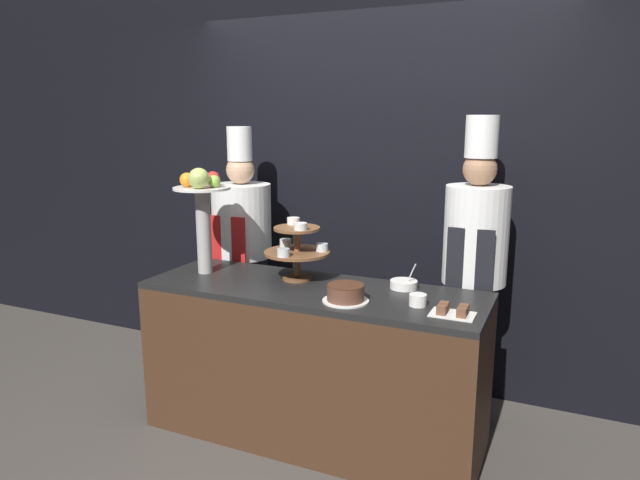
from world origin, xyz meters
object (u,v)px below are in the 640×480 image
chef_left (242,246)px  chef_center_left (474,261)px  tiered_stand (297,247)px  serving_bowl_far (404,284)px  cake_square_tray (453,311)px  cup_white (418,300)px  fruit_pedestal (202,202)px  cake_round (346,293)px

chef_left → chef_center_left: chef_center_left is taller
tiered_stand → serving_bowl_far: tiered_stand is taller
cake_square_tray → chef_center_left: chef_center_left is taller
cake_square_tray → serving_bowl_far: 0.47m
tiered_stand → chef_center_left: bearing=24.5°
cup_white → tiered_stand: bearing=166.9°
serving_bowl_far → chef_left: (-1.25, 0.34, 0.03)m
cup_white → chef_left: size_ratio=0.05×
tiered_stand → cup_white: size_ratio=4.35×
fruit_pedestal → serving_bowl_far: size_ratio=4.27×
cake_square_tray → chef_left: chef_left is taller
serving_bowl_far → chef_left: chef_left is taller
cake_round → serving_bowl_far: bearing=59.0°
fruit_pedestal → chef_left: (-0.06, 0.53, -0.38)m
tiered_stand → fruit_pedestal: 0.63m
fruit_pedestal → chef_center_left: chef_center_left is taller
tiered_stand → fruit_pedestal: (-0.57, -0.10, 0.24)m
serving_bowl_far → cup_white: bearing=-60.5°
cake_round → serving_bowl_far: 0.40m
chef_left → chef_center_left: bearing=-0.0°
cup_white → cake_square_tray: (0.19, -0.07, -0.01)m
fruit_pedestal → chef_center_left: bearing=19.3°
cup_white → cake_square_tray: size_ratio=0.42×
cake_square_tray → fruit_pedestal: bearing=174.6°
tiered_stand → fruit_pedestal: fruit_pedestal is taller
chef_left → chef_center_left: size_ratio=0.96×
fruit_pedestal → tiered_stand: bearing=10.1°
tiered_stand → chef_center_left: size_ratio=0.21×
cup_white → serving_bowl_far: size_ratio=0.58×
tiered_stand → chef_left: 0.78m
chef_center_left → cake_round: bearing=-127.5°
fruit_pedestal → cake_square_tray: bearing=-5.4°
serving_bowl_far → tiered_stand: bearing=-172.5°
cup_white → cake_square_tray: 0.20m
cup_white → chef_center_left: (0.17, 0.60, 0.08)m
cake_square_tray → serving_bowl_far: bearing=135.7°
fruit_pedestal → chef_left: chef_left is taller
cake_round → chef_center_left: size_ratio=0.13×
chef_center_left → cup_white: bearing=-106.2°
fruit_pedestal → chef_center_left: size_ratio=0.35×
serving_bowl_far → chef_center_left: size_ratio=0.08×
tiered_stand → cake_round: bearing=-33.0°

